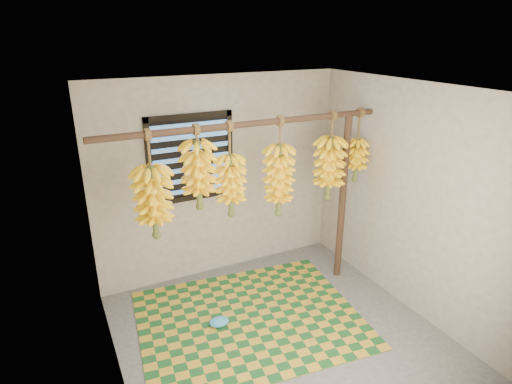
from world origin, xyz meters
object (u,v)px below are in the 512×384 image
banana_bunch_a (154,202)px  banana_bunch_c (231,185)px  banana_bunch_b (198,175)px  plastic_bag (219,322)px  banana_bunch_f (356,160)px  support_post (342,200)px  banana_bunch_d (279,180)px  banana_bunch_e (329,168)px  woven_mat (250,319)px

banana_bunch_a → banana_bunch_c: bearing=-0.0°
banana_bunch_b → plastic_bag: bearing=-79.4°
plastic_bag → banana_bunch_a: 1.43m
banana_bunch_c → banana_bunch_f: 1.56m
plastic_bag → banana_bunch_a: banana_bunch_a is taller
plastic_bag → banana_bunch_f: banana_bunch_f is taller
support_post → banana_bunch_d: bearing=180.0°
banana_bunch_d → banana_bunch_e: bearing=0.0°
support_post → banana_bunch_a: 2.21m
banana_bunch_e → banana_bunch_f: 0.37m
banana_bunch_c → banana_bunch_d: (0.55, 0.00, -0.03)m
banana_bunch_c → banana_bunch_f: same height
banana_bunch_d → banana_bunch_e: (0.64, 0.00, 0.04)m
banana_bunch_b → banana_bunch_d: size_ratio=0.77×
banana_bunch_c → woven_mat: bearing=-80.9°
plastic_bag → banana_bunch_f: bearing=8.5°
banana_bunch_d → banana_bunch_e: 0.64m
support_post → banana_bunch_e: bearing=180.0°
banana_bunch_e → plastic_bag: bearing=-169.4°
banana_bunch_c → banana_bunch_e: 1.19m
support_post → banana_bunch_a: bearing=180.0°
banana_bunch_d → woven_mat: bearing=-148.0°
banana_bunch_a → banana_bunch_d: bearing=-0.0°
banana_bunch_b → woven_mat: bearing=-39.5°
banana_bunch_d → banana_bunch_f: 1.01m
banana_bunch_b → banana_bunch_c: 0.36m
banana_bunch_d → banana_bunch_b: bearing=180.0°
plastic_bag → woven_mat: bearing=-6.7°
support_post → banana_bunch_a: (-2.18, 0.00, 0.36)m
woven_mat → banana_bunch_a: 1.62m
support_post → banana_bunch_d: banana_bunch_d is taller
woven_mat → banana_bunch_d: 1.49m
banana_bunch_d → banana_bunch_f: size_ratio=1.27×
banana_bunch_f → banana_bunch_d: bearing=180.0°
banana_bunch_b → banana_bunch_a: bearing=180.0°
banana_bunch_e → woven_mat: bearing=-164.7°
banana_bunch_a → woven_mat: bearing=-20.8°
support_post → banana_bunch_f: size_ratio=2.38×
banana_bunch_b → banana_bunch_f: 1.89m
banana_bunch_c → plastic_bag: bearing=-135.3°
banana_bunch_d → banana_bunch_e: same height
plastic_bag → banana_bunch_c: 1.41m
banana_bunch_b → banana_bunch_f: same height
support_post → plastic_bag: 1.95m
woven_mat → banana_bunch_b: banana_bunch_b is taller
support_post → banana_bunch_f: 0.49m
support_post → banana_bunch_d: 0.93m
support_post → banana_bunch_b: banana_bunch_b is taller
banana_bunch_e → banana_bunch_f: bearing=0.0°
support_post → banana_bunch_c: (-1.41, 0.00, 0.40)m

